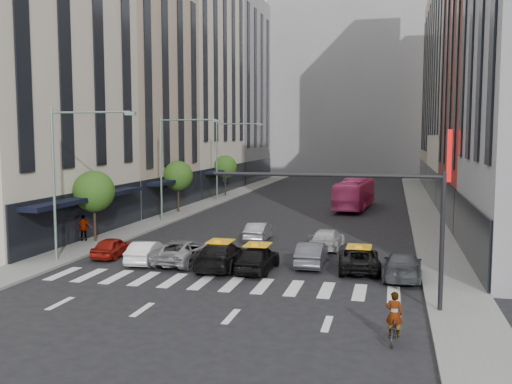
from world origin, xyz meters
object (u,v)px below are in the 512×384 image
Objects in this scene: car_red at (112,247)px; pedestrian_far at (84,228)px; streetlamp_mid at (171,155)px; taxi_left at (221,255)px; bus at (354,194)px; motorcycle at (394,331)px; streetlamp_near at (68,163)px; streetlamp_far at (225,150)px; car_white_front at (147,252)px; taxi_center at (258,258)px.

car_red is 2.02× the size of pedestrian_far.
streetlamp_mid is 15.02m from car_red.
taxi_left is 29.12m from bus.
car_red is at bearing -27.09° from motorcycle.
streetlamp_near reaches higher than pedestrian_far.
streetlamp_mid is 1.70× the size of taxi_left.
streetlamp_far is at bearing -5.25° from bus.
taxi_left is at bearing 4.39° from streetlamp_near.
streetlamp_near and streetlamp_far have the same top height.
taxi_left is at bearing 171.53° from car_white_front.
bus is 6.67× the size of motorcycle.
streetlamp_near is 16.00m from streetlamp_mid.
pedestrian_far reaches higher than motorcycle.
taxi_center is 14.84m from pedestrian_far.
streetlamp_far reaches higher than car_white_front.
streetlamp_mid is at bearing -77.44° from car_white_front.
streetlamp_far is 31.68m from car_white_front.
pedestrian_far is at bearing -18.87° from taxi_center.
bus reaches higher than car_white_front.
taxi_left is at bearing -59.33° from streetlamp_mid.
taxi_center is at bearing 171.83° from taxi_left.
car_white_front reaches higher than motorcycle.
car_red is (1.65, -29.97, -5.28)m from streetlamp_far.
taxi_left is at bearing -73.83° from streetlamp_far.
motorcycle is at bearing 127.34° from pedestrian_far.
taxi_center is (11.28, -31.48, -5.16)m from streetlamp_far.
motorcycle is (7.35, -9.57, -0.30)m from taxi_center.
car_white_front is 2.39× the size of motorcycle.
streetlamp_far is 33.84m from taxi_center.
streetlamp_mid is at bearing -51.62° from taxi_center.
motorcycle is at bearing 129.82° from taxi_center.
car_red is 7.55m from taxi_left.
streetlamp_far is at bearing 90.00° from streetlamp_near.
taxi_center is 12.07m from motorcycle.
bus is at bearing -117.36° from car_red.
pedestrian_far reaches higher than car_white_front.
pedestrian_far is at bearing -104.17° from streetlamp_mid.
streetlamp_near is 2.07× the size of taxi_center.
taxi_center is 2.39× the size of pedestrian_far.
streetlamp_mid and streetlamp_far have the same top height.
streetlamp_near is at bearing 68.65° from bus.
streetlamp_mid reaches higher than taxi_left.
motorcycle is (14.21, -10.12, -0.22)m from car_white_front.
taxi_center is at bearing 2.64° from streetlamp_near.
pedestrian_far is at bearing -44.22° from car_red.
motorcycle is (18.63, -9.05, -5.46)m from streetlamp_near.
motorcycle is (18.63, -41.05, -5.46)m from streetlamp_far.
streetlamp_near reaches higher than car_red.
streetlamp_near is at bearing 49.19° from car_red.
streetlamp_mid is 16.43m from car_white_front.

